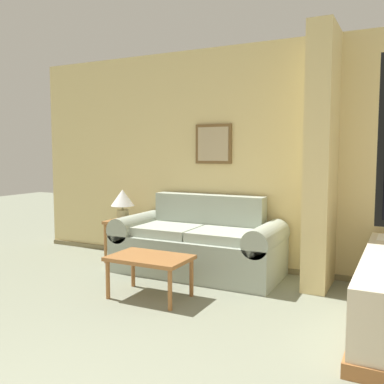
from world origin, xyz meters
The scene contains 6 objects.
wall_back centered at (0.00, 4.16, 1.29)m, with size 7.01×0.16×2.60m.
wall_partition_pillar centered at (0.42, 3.79, 1.30)m, with size 0.24×0.63×2.60m.
couch centered at (-0.90, 3.68, 0.32)m, with size 1.90×0.84×0.87m.
coffee_table centered at (-0.94, 2.72, 0.35)m, with size 0.75×0.49×0.40m.
side_table centered at (-1.95, 3.69, 0.42)m, with size 0.37×0.37×0.52m.
table_lamp centered at (-1.95, 3.69, 0.77)m, with size 0.29×0.29×0.39m.
Camera 1 is at (1.19, -0.62, 1.38)m, focal length 40.00 mm.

